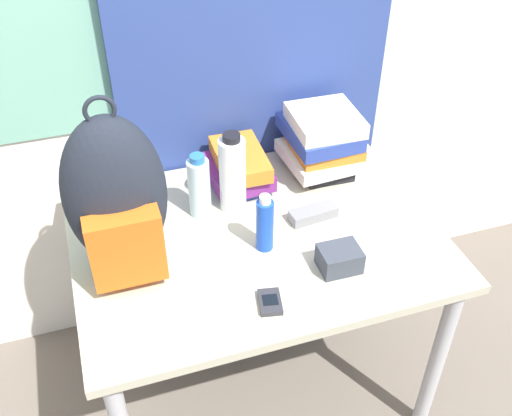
{
  "coord_description": "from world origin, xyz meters",
  "views": [
    {
      "loc": [
        -0.42,
        -0.89,
        1.92
      ],
      "look_at": [
        0.0,
        0.41,
        0.83
      ],
      "focal_mm": 42.0,
      "sensor_mm": 36.0,
      "label": 1
    }
  ],
  "objects_px": {
    "sports_bottle": "(233,174)",
    "sunglasses_case": "(313,214)",
    "book_stack_center": "(321,141)",
    "sunscreen_bottle": "(265,224)",
    "cell_phone": "(270,302)",
    "water_bottle": "(199,187)",
    "backpack": "(116,199)",
    "camera_pouch": "(339,259)",
    "book_stack_left": "(239,168)"
  },
  "relations": [
    {
      "from": "book_stack_center",
      "to": "sunglasses_case",
      "type": "xyz_separation_m",
      "value": [
        -0.12,
        -0.24,
        -0.1
      ]
    },
    {
      "from": "sunscreen_bottle",
      "to": "camera_pouch",
      "type": "relative_size",
      "value": 1.64
    },
    {
      "from": "book_stack_left",
      "to": "sports_bottle",
      "type": "distance_m",
      "value": 0.14
    },
    {
      "from": "book_stack_center",
      "to": "sunglasses_case",
      "type": "distance_m",
      "value": 0.28
    },
    {
      "from": "sunscreen_bottle",
      "to": "camera_pouch",
      "type": "xyz_separation_m",
      "value": [
        0.17,
        -0.15,
        -0.05
      ]
    },
    {
      "from": "book_stack_center",
      "to": "backpack",
      "type": "bearing_deg",
      "value": -160.0
    },
    {
      "from": "water_bottle",
      "to": "sports_bottle",
      "type": "height_order",
      "value": "sports_bottle"
    },
    {
      "from": "water_bottle",
      "to": "sunglasses_case",
      "type": "xyz_separation_m",
      "value": [
        0.32,
        -0.13,
        -0.08
      ]
    },
    {
      "from": "book_stack_left",
      "to": "sunglasses_case",
      "type": "relative_size",
      "value": 1.64
    },
    {
      "from": "sunglasses_case",
      "to": "book_stack_center",
      "type": "bearing_deg",
      "value": 63.08
    },
    {
      "from": "sports_bottle",
      "to": "sunscreen_bottle",
      "type": "distance_m",
      "value": 0.22
    },
    {
      "from": "cell_phone",
      "to": "sunglasses_case",
      "type": "relative_size",
      "value": 0.63
    },
    {
      "from": "cell_phone",
      "to": "book_stack_center",
      "type": "bearing_deg",
      "value": 55.67
    },
    {
      "from": "book_stack_center",
      "to": "cell_phone",
      "type": "bearing_deg",
      "value": -124.33
    },
    {
      "from": "sports_bottle",
      "to": "camera_pouch",
      "type": "height_order",
      "value": "sports_bottle"
    },
    {
      "from": "book_stack_center",
      "to": "cell_phone",
      "type": "relative_size",
      "value": 2.85
    },
    {
      "from": "book_stack_center",
      "to": "sunscreen_bottle",
      "type": "bearing_deg",
      "value": -134.05
    },
    {
      "from": "sunscreen_bottle",
      "to": "water_bottle",
      "type": "bearing_deg",
      "value": 123.15
    },
    {
      "from": "book_stack_center",
      "to": "camera_pouch",
      "type": "distance_m",
      "value": 0.49
    },
    {
      "from": "sports_bottle",
      "to": "water_bottle",
      "type": "bearing_deg",
      "value": 178.15
    },
    {
      "from": "book_stack_center",
      "to": "sunglasses_case",
      "type": "height_order",
      "value": "book_stack_center"
    },
    {
      "from": "sports_bottle",
      "to": "sunscreen_bottle",
      "type": "xyz_separation_m",
      "value": [
        0.03,
        -0.21,
        -0.04
      ]
    },
    {
      "from": "cell_phone",
      "to": "sunglasses_case",
      "type": "bearing_deg",
      "value": 50.52
    },
    {
      "from": "book_stack_left",
      "to": "cell_phone",
      "type": "distance_m",
      "value": 0.54
    },
    {
      "from": "sunscreen_bottle",
      "to": "cell_phone",
      "type": "bearing_deg",
      "value": -104.94
    },
    {
      "from": "backpack",
      "to": "book_stack_center",
      "type": "xyz_separation_m",
      "value": [
        0.7,
        0.25,
        -0.11
      ]
    },
    {
      "from": "water_bottle",
      "to": "camera_pouch",
      "type": "height_order",
      "value": "water_bottle"
    },
    {
      "from": "book_stack_left",
      "to": "book_stack_center",
      "type": "height_order",
      "value": "book_stack_center"
    },
    {
      "from": "book_stack_center",
      "to": "sunscreen_bottle",
      "type": "height_order",
      "value": "book_stack_center"
    },
    {
      "from": "backpack",
      "to": "camera_pouch",
      "type": "height_order",
      "value": "backpack"
    },
    {
      "from": "sunscreen_bottle",
      "to": "cell_phone",
      "type": "relative_size",
      "value": 1.95
    },
    {
      "from": "book_stack_left",
      "to": "backpack",
      "type": "bearing_deg",
      "value": -147.87
    },
    {
      "from": "book_stack_left",
      "to": "cell_phone",
      "type": "relative_size",
      "value": 2.62
    },
    {
      "from": "sports_bottle",
      "to": "sunscreen_bottle",
      "type": "relative_size",
      "value": 1.43
    },
    {
      "from": "backpack",
      "to": "water_bottle",
      "type": "relative_size",
      "value": 2.44
    },
    {
      "from": "water_bottle",
      "to": "camera_pouch",
      "type": "relative_size",
      "value": 1.87
    },
    {
      "from": "book_stack_left",
      "to": "book_stack_center",
      "type": "distance_m",
      "value": 0.29
    },
    {
      "from": "sports_bottle",
      "to": "cell_phone",
      "type": "xyz_separation_m",
      "value": [
        -0.02,
        -0.43,
        -0.12
      ]
    },
    {
      "from": "sunglasses_case",
      "to": "sports_bottle",
      "type": "bearing_deg",
      "value": 149.19
    },
    {
      "from": "water_bottle",
      "to": "backpack",
      "type": "bearing_deg",
      "value": -149.23
    },
    {
      "from": "book_stack_left",
      "to": "sports_bottle",
      "type": "bearing_deg",
      "value": -114.89
    },
    {
      "from": "water_bottle",
      "to": "sunscreen_bottle",
      "type": "height_order",
      "value": "water_bottle"
    },
    {
      "from": "backpack",
      "to": "cell_phone",
      "type": "distance_m",
      "value": 0.49
    },
    {
      "from": "sports_bottle",
      "to": "sunscreen_bottle",
      "type": "height_order",
      "value": "sports_bottle"
    },
    {
      "from": "sunscreen_bottle",
      "to": "sunglasses_case",
      "type": "xyz_separation_m",
      "value": [
        0.19,
        0.08,
        -0.07
      ]
    },
    {
      "from": "book_stack_left",
      "to": "sunglasses_case",
      "type": "distance_m",
      "value": 0.3
    },
    {
      "from": "book_stack_left",
      "to": "water_bottle",
      "type": "relative_size",
      "value": 1.17
    },
    {
      "from": "cell_phone",
      "to": "sports_bottle",
      "type": "bearing_deg",
      "value": 86.79
    },
    {
      "from": "sports_bottle",
      "to": "sunglasses_case",
      "type": "height_order",
      "value": "sports_bottle"
    },
    {
      "from": "backpack",
      "to": "sunscreen_bottle",
      "type": "xyz_separation_m",
      "value": [
        0.39,
        -0.06,
        -0.14
      ]
    }
  ]
}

